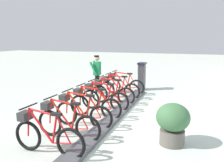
{
  "coord_description": "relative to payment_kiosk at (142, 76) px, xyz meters",
  "views": [
    {
      "loc": [
        -2.18,
        6.37,
        2.41
      ],
      "look_at": [
        0.5,
        -1.2,
        0.9
      ],
      "focal_mm": 37.0,
      "sensor_mm": 36.0,
      "label": 1
    }
  ],
  "objects": [
    {
      "name": "bike_docked_1",
      "position": [
        0.57,
        1.9,
        -0.24
      ],
      "size": [
        1.72,
        0.54,
        1.02
      ],
      "color": "black",
      "rests_on": "ground"
    },
    {
      "name": "bike_docked_2",
      "position": [
        0.57,
        2.7,
        -0.24
      ],
      "size": [
        1.72,
        0.54,
        1.02
      ],
      "color": "black",
      "rests_on": "ground"
    },
    {
      "name": "payment_kiosk",
      "position": [
        0.0,
        0.0,
        0.0
      ],
      "size": [
        0.36,
        0.52,
        1.28
      ],
      "color": "#38383D",
      "rests_on": "ground"
    },
    {
      "name": "bike_docked_7",
      "position": [
        0.57,
        6.7,
        -0.24
      ],
      "size": [
        1.72,
        0.54,
        1.02
      ],
      "color": "black",
      "rests_on": "ground"
    },
    {
      "name": "worker_near_rack",
      "position": [
        1.7,
        1.33,
        0.24
      ],
      "size": [
        0.49,
        0.66,
        1.66
      ],
      "color": "white",
      "rests_on": "ground"
    },
    {
      "name": "bike_docked_6",
      "position": [
        0.57,
        5.9,
        -0.24
      ],
      "size": [
        1.72,
        0.54,
        1.02
      ],
      "color": "black",
      "rests_on": "ground"
    },
    {
      "name": "bike_docked_5",
      "position": [
        0.57,
        5.1,
        -0.24
      ],
      "size": [
        1.72,
        0.54,
        1.02
      ],
      "color": "black",
      "rests_on": "ground"
    },
    {
      "name": "ground_plane",
      "position": [
        -0.05,
        4.1,
        -0.67
      ],
      "size": [
        60.0,
        60.0,
        0.0
      ],
      "primitive_type": "plane",
      "color": "#B5BCAF"
    },
    {
      "name": "bike_docked_4",
      "position": [
        0.57,
        4.3,
        -0.24
      ],
      "size": [
        1.72,
        0.54,
        1.02
      ],
      "color": "black",
      "rests_on": "ground"
    },
    {
      "name": "planter_bush",
      "position": [
        -1.88,
        5.35,
        -0.12
      ],
      "size": [
        0.76,
        0.76,
        0.97
      ],
      "color": "#59544C",
      "rests_on": "ground"
    },
    {
      "name": "dock_rail_base",
      "position": [
        -0.05,
        4.1,
        -0.62
      ],
      "size": [
        0.44,
        7.19,
        0.1
      ],
      "primitive_type": "cube",
      "color": "#47474C",
      "rests_on": "ground"
    },
    {
      "name": "bike_docked_3",
      "position": [
        0.57,
        3.5,
        -0.24
      ],
      "size": [
        1.72,
        0.54,
        1.02
      ],
      "color": "black",
      "rests_on": "ground"
    },
    {
      "name": "bike_docked_0",
      "position": [
        0.57,
        1.1,
        -0.24
      ],
      "size": [
        1.72,
        0.54,
        1.02
      ],
      "color": "black",
      "rests_on": "ground"
    }
  ]
}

